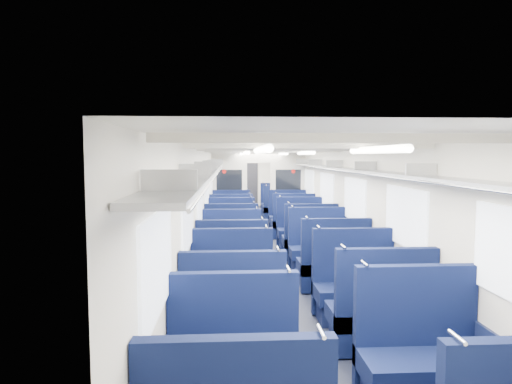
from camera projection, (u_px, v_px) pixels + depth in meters
The scene contains 35 objects.
floor at pixel (265, 246), 10.88m from camera, with size 2.80×18.00×0.01m, color black.
ceiling at pixel (265, 150), 10.69m from camera, with size 2.80×18.00×0.01m, color white.
wall_left at pixel (207, 199), 10.71m from camera, with size 0.02×18.00×2.35m, color beige.
dado_left at pixel (208, 232), 10.77m from camera, with size 0.03×17.90×0.70m, color #101735.
wall_right at pixel (322, 198), 10.87m from camera, with size 0.02×18.00×2.35m, color beige.
dado_right at pixel (321, 231), 10.94m from camera, with size 0.03×17.90×0.70m, color #101735.
wall_far at pixel (249, 179), 19.74m from camera, with size 2.80×0.02×2.35m, color beige.
luggage_rack_left at pixel (215, 166), 10.65m from camera, with size 0.36×17.40×0.18m.
luggage_rack_right at pixel (315, 165), 10.79m from camera, with size 0.36×17.40×0.18m.
windows at pixel (267, 190), 10.31m from camera, with size 2.78×15.60×0.75m.
ceiling_fittings at pixel (266, 152), 10.44m from camera, with size 2.70×16.06×0.11m.
end_door at pixel (249, 183), 19.70m from camera, with size 0.75×0.06×2.00m, color black.
bulkhead at pixel (259, 189), 13.21m from camera, with size 2.80×0.10×2.35m.
seat_2 at pixel (234, 375), 3.69m from camera, with size 1.12×0.62×1.25m.
seat_3 at pixel (421, 362), 3.93m from camera, with size 1.12×0.62×1.25m.
seat_4 at pixel (233, 323), 4.83m from camera, with size 1.12×0.62×1.25m.
seat_5 at pixel (380, 318), 4.99m from camera, with size 1.12×0.62×1.25m.
seat_6 at pixel (232, 291), 5.98m from camera, with size 1.12×0.62×1.25m.
seat_7 at pixel (355, 291), 6.00m from camera, with size 1.12×0.62×1.25m.
seat_8 at pixel (232, 270), 7.10m from camera, with size 1.12×0.62×1.25m.
seat_9 at pixel (333, 267), 7.26m from camera, with size 1.12×0.62×1.25m.
seat_10 at pixel (232, 255), 8.19m from camera, with size 1.12×0.62×1.25m.
seat_11 at pixel (318, 251), 8.50m from camera, with size 1.12×0.62×1.25m.
seat_12 at pixel (231, 242), 9.44m from camera, with size 1.12×0.62×1.25m.
seat_13 at pixel (310, 242), 9.41m from camera, with size 1.12×0.62×1.25m.
seat_14 at pixel (231, 233), 10.49m from camera, with size 1.12×0.62×1.25m.
seat_15 at pixel (300, 232), 10.65m from camera, with size 1.12×0.62×1.25m.
seat_16 at pixel (231, 225), 11.74m from camera, with size 1.12×0.62×1.25m.
seat_17 at pixel (293, 224), 11.92m from camera, with size 1.12×0.62×1.25m.
seat_18 at pixel (231, 219), 12.85m from camera, with size 1.12×0.62×1.25m.
seat_19 at pixel (288, 219), 12.89m from camera, with size 1.12×0.62×1.25m.
seat_20 at pixel (231, 210), 15.02m from camera, with size 1.12×0.62×1.25m.
seat_21 at pixel (280, 210), 15.09m from camera, with size 1.12×0.62×1.25m.
seat_22 at pixel (231, 206), 16.11m from camera, with size 1.12×0.62×1.25m.
seat_23 at pixel (276, 206), 16.27m from camera, with size 1.12×0.62×1.25m.
Camera 1 is at (-0.85, -10.71, 2.20)m, focal length 31.17 mm.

